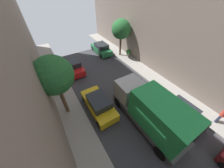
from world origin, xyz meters
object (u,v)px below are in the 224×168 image
at_px(pedestrian, 223,115).
at_px(potted_plant_1, 128,52).
at_px(parked_car_left_2, 99,104).
at_px(street_tree_2, 53,76).
at_px(potted_plant_4, 45,62).
at_px(parked_car_right_3, 101,49).
at_px(potted_plant_0, 55,89).
at_px(delivery_truck, 151,111).
at_px(street_tree_1, 121,29).
at_px(parked_car_left_3, 73,66).
at_px(parked_car_right_2, 179,112).

height_order(pedestrian, potted_plant_1, pedestrian).
height_order(parked_car_left_2, street_tree_2, street_tree_2).
bearing_deg(pedestrian, potted_plant_4, 122.49).
height_order(parked_car_right_3, potted_plant_0, parked_car_right_3).
bearing_deg(delivery_truck, street_tree_1, 66.31).
xyz_separation_m(parked_car_left_3, pedestrian, (7.71, -13.52, 0.35)).
relative_size(parked_car_right_3, street_tree_1, 0.83).
height_order(street_tree_1, potted_plant_0, street_tree_1).
xyz_separation_m(pedestrian, potted_plant_1, (0.66, 12.91, -0.42)).
distance_m(street_tree_1, street_tree_2, 11.74).
bearing_deg(parked_car_right_3, delivery_truck, -101.67).
bearing_deg(potted_plant_0, delivery_truck, -53.80).
distance_m(delivery_truck, pedestrian, 5.87).
bearing_deg(parked_car_left_3, parked_car_right_2, -64.75).
xyz_separation_m(pedestrian, potted_plant_4, (-10.61, 16.66, -0.36)).
relative_size(parked_car_right_2, potted_plant_4, 4.13).
xyz_separation_m(potted_plant_1, potted_plant_4, (-11.27, 3.75, 0.06)).
bearing_deg(parked_car_right_2, pedestrian, -41.82).
bearing_deg(parked_car_left_3, potted_plant_0, -135.23).
distance_m(parked_car_left_2, parked_car_right_3, 11.09).
relative_size(parked_car_right_2, pedestrian, 2.44).
height_order(parked_car_left_2, potted_plant_4, parked_car_left_2).
height_order(parked_car_left_2, potted_plant_0, parked_car_left_2).
bearing_deg(potted_plant_1, parked_car_right_3, 133.52).
xyz_separation_m(parked_car_left_3, street_tree_1, (7.43, 0.24, 3.17)).
height_order(parked_car_right_3, pedestrian, pedestrian).
relative_size(delivery_truck, potted_plant_0, 8.13).
xyz_separation_m(parked_car_left_2, potted_plant_4, (-2.90, 10.31, -0.01)).
xyz_separation_m(delivery_truck, potted_plant_4, (-5.60, 13.69, -1.08)).
bearing_deg(parked_car_left_2, parked_car_left_3, 90.00).
relative_size(pedestrian, potted_plant_0, 2.12).
bearing_deg(street_tree_1, potted_plant_4, 164.31).
relative_size(street_tree_2, potted_plant_1, 5.86).
relative_size(street_tree_1, street_tree_2, 0.93).
distance_m(parked_car_right_2, street_tree_2, 10.26).
xyz_separation_m(delivery_truck, potted_plant_1, (5.67, 9.94, -1.13)).
bearing_deg(pedestrian, parked_car_left_3, 119.71).
relative_size(street_tree_1, potted_plant_4, 4.98).
relative_size(street_tree_2, potted_plant_0, 6.70).
bearing_deg(street_tree_2, parked_car_right_3, 46.82).
distance_m(delivery_truck, potted_plant_4, 14.83).
bearing_deg(parked_car_left_2, street_tree_1, 44.90).
distance_m(parked_car_right_3, street_tree_2, 12.10).
height_order(parked_car_left_3, street_tree_2, street_tree_2).
bearing_deg(parked_car_left_3, parked_car_right_3, 25.04).
height_order(parked_car_left_3, parked_car_right_3, same).
bearing_deg(parked_car_left_3, pedestrian, -60.29).
relative_size(parked_car_left_3, potted_plant_0, 5.17).
bearing_deg(street_tree_1, potted_plant_1, -42.26).
relative_size(pedestrian, street_tree_1, 0.34).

